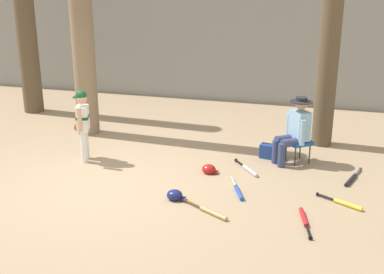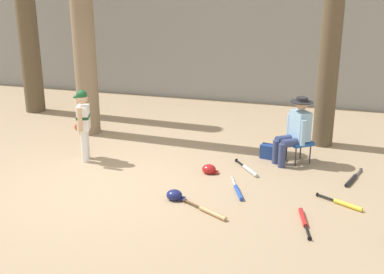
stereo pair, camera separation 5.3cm
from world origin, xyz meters
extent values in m
plane|color=#9E8466|center=(0.00, 0.00, 0.00)|extent=(60.00, 60.00, 0.00)
cube|color=gray|center=(0.00, 6.18, 1.60)|extent=(18.00, 0.36, 3.19)
cone|color=#7F6B51|center=(-1.54, 2.50, 0.00)|extent=(0.63, 0.63, 0.28)
cylinder|color=brown|center=(3.26, 3.11, 2.31)|extent=(0.39, 0.39, 4.61)
cone|color=brown|center=(3.26, 3.11, 0.00)|extent=(0.66, 0.66, 0.24)
cylinder|color=white|center=(-0.80, 0.91, 0.29)|extent=(0.12, 0.12, 0.58)
cylinder|color=white|center=(-0.87, 1.08, 0.29)|extent=(0.12, 0.12, 0.58)
cube|color=white|center=(-0.84, 1.00, 0.80)|extent=(0.29, 0.35, 0.44)
cube|color=#144723|center=(-0.84, 1.00, 0.82)|extent=(0.30, 0.36, 0.05)
sphere|color=tan|center=(-0.84, 1.00, 1.15)|extent=(0.20, 0.20, 0.20)
sphere|color=#144723|center=(-0.84, 1.00, 1.21)|extent=(0.19, 0.19, 0.19)
cube|color=#144723|center=(-0.92, 0.97, 1.19)|extent=(0.14, 0.17, 0.02)
cylinder|color=tan|center=(-0.77, 0.77, 0.84)|extent=(0.10, 0.10, 0.42)
cylinder|color=tan|center=(-0.95, 1.18, 0.72)|extent=(0.10, 0.10, 0.40)
ellipsoid|color=#AD472D|center=(-1.01, 1.18, 0.56)|extent=(0.25, 0.19, 0.18)
cube|color=#194C9E|center=(2.88, 1.98, 0.38)|extent=(0.56, 0.56, 0.06)
cylinder|color=#333338|center=(2.85, 1.77, 0.19)|extent=(0.02, 0.02, 0.38)
cylinder|color=#333338|center=(2.67, 2.01, 0.19)|extent=(0.02, 0.02, 0.38)
cylinder|color=#333338|center=(3.09, 1.96, 0.19)|extent=(0.02, 0.02, 0.38)
cylinder|color=#333338|center=(2.91, 2.19, 0.19)|extent=(0.02, 0.02, 0.38)
cylinder|color=navy|center=(2.63, 1.66, 0.21)|extent=(0.13, 0.13, 0.43)
cylinder|color=navy|center=(2.50, 1.82, 0.21)|extent=(0.13, 0.13, 0.43)
cylinder|color=navy|center=(2.78, 1.78, 0.43)|extent=(0.41, 0.36, 0.15)
cylinder|color=navy|center=(2.66, 1.94, 0.43)|extent=(0.41, 0.36, 0.15)
cube|color=#8CB7D8|center=(2.88, 1.98, 0.69)|extent=(0.41, 0.43, 0.52)
cylinder|color=#8CB7D8|center=(2.95, 1.76, 0.63)|extent=(0.13, 0.13, 0.46)
cylinder|color=#8CB7D8|center=(2.68, 2.11, 0.63)|extent=(0.13, 0.13, 0.46)
sphere|color=tan|center=(2.88, 1.98, 1.09)|extent=(0.22, 0.22, 0.22)
cylinder|color=#232328|center=(2.88, 1.98, 1.12)|extent=(0.40, 0.40, 0.02)
cylinder|color=#232328|center=(2.88, 1.98, 1.16)|extent=(0.20, 0.20, 0.09)
cube|color=navy|center=(2.37, 2.02, 0.13)|extent=(0.37, 0.25, 0.26)
cone|color=brown|center=(-3.64, 3.69, 0.00)|extent=(0.63, 0.63, 0.28)
cylinder|color=#2347AD|center=(2.13, 0.32, 0.03)|extent=(0.25, 0.47, 0.07)
cylinder|color=silver|center=(1.98, 0.69, 0.03)|extent=(0.15, 0.31, 0.03)
cylinder|color=silver|center=(1.92, 0.84, 0.03)|extent=(0.06, 0.04, 0.06)
cylinder|color=tan|center=(1.92, -0.46, 0.03)|extent=(0.46, 0.30, 0.07)
cylinder|color=brown|center=(1.57, -0.26, 0.03)|extent=(0.30, 0.19, 0.03)
cylinder|color=brown|center=(1.42, -0.18, 0.03)|extent=(0.04, 0.06, 0.06)
cylinder|color=yellow|center=(3.75, 0.35, 0.03)|extent=(0.42, 0.27, 0.07)
cylinder|color=black|center=(3.43, 0.53, 0.03)|extent=(0.27, 0.17, 0.03)
cylinder|color=black|center=(3.30, 0.60, 0.03)|extent=(0.04, 0.06, 0.06)
cylinder|color=red|center=(3.15, -0.23, 0.03)|extent=(0.17, 0.49, 0.07)
cylinder|color=black|center=(3.24, -0.62, 0.03)|extent=(0.10, 0.32, 0.03)
cylinder|color=black|center=(3.28, -0.78, 0.03)|extent=(0.06, 0.03, 0.06)
cylinder|color=#B7BCC6|center=(2.15, 1.24, 0.03)|extent=(0.34, 0.41, 0.07)
cylinder|color=black|center=(1.91, 1.55, 0.03)|extent=(0.22, 0.26, 0.03)
cylinder|color=black|center=(1.82, 1.67, 0.03)|extent=(0.05, 0.05, 0.06)
cylinder|color=black|center=(3.80, 1.30, 0.03)|extent=(0.21, 0.49, 0.07)
cylinder|color=#4C4C51|center=(3.92, 1.69, 0.03)|extent=(0.13, 0.32, 0.03)
cylinder|color=#4C4C51|center=(3.97, 1.85, 0.03)|extent=(0.06, 0.03, 0.06)
ellipsoid|color=#A81919|center=(1.47, 1.03, 0.07)|extent=(0.24, 0.22, 0.16)
cube|color=#A81919|center=(1.59, 1.03, 0.03)|extent=(0.10, 0.12, 0.02)
ellipsoid|color=navy|center=(1.23, -0.12, 0.07)|extent=(0.24, 0.22, 0.17)
cube|color=navy|center=(1.35, -0.12, 0.03)|extent=(0.10, 0.12, 0.02)
camera|label=1|loc=(3.37, -6.59, 3.26)|focal=46.43mm
camera|label=2|loc=(3.42, -6.57, 3.26)|focal=46.43mm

